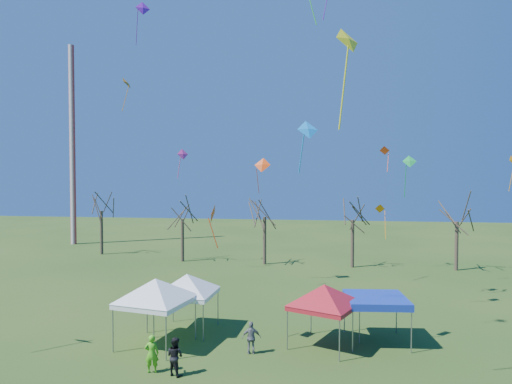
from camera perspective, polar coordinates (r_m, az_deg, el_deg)
ground at (r=21.65m, az=-0.90°, el=-21.44°), size 140.00×140.00×0.00m
radio_mast at (r=62.14m, az=-21.97°, el=5.44°), size 0.70×0.70×25.00m
tree_0 at (r=52.82m, az=-18.79°, el=-0.42°), size 3.83×3.83×8.44m
tree_1 at (r=46.49m, az=-9.20°, el=-1.51°), size 3.42×3.42×7.54m
tree_2 at (r=44.40m, az=1.09°, el=-1.00°), size 3.71×3.71×8.18m
tree_3 at (r=43.82m, az=12.00°, el=-1.36°), size 3.59×3.59×7.91m
tree_4 at (r=45.36m, az=23.84°, el=-1.40°), size 3.58×3.58×7.89m
tent_white_west at (r=24.05m, az=-12.46°, el=-11.06°), size 4.41×4.41×3.96m
tent_white_mid at (r=25.98m, az=-8.62°, el=-10.57°), size 4.17×4.17×3.68m
tent_red at (r=23.70m, az=8.53°, el=-11.85°), size 3.87×3.87×3.66m
tent_blue at (r=25.01m, az=14.77°, el=-12.95°), size 3.30×3.30×2.38m
person_dark at (r=21.24m, az=-10.10°, el=-19.55°), size 0.98×0.89×1.65m
person_grey at (r=23.17m, az=-0.58°, el=-17.75°), size 0.98×0.55×1.57m
person_green at (r=21.68m, az=-12.90°, el=-19.09°), size 0.69×0.54×1.67m
kite_1 at (r=22.68m, az=-5.50°, el=-2.76°), size 0.51×1.00×2.26m
kite_19 at (r=42.84m, az=15.80°, el=4.97°), size 1.00×0.77×2.40m
kite_5 at (r=17.87m, az=11.40°, el=18.01°), size 1.32×1.32×3.82m
kite_7 at (r=35.90m, az=-14.00°, el=21.35°), size 1.15×1.05×3.08m
kite_17 at (r=30.16m, az=18.62°, el=3.55°), size 0.88×0.53×2.68m
kite_2 at (r=44.77m, az=-15.84°, el=12.98°), size 0.87×1.33×3.23m
kite_22 at (r=38.24m, az=15.28°, el=-2.16°), size 0.86×0.88×2.81m
kite_27 at (r=21.63m, az=6.48°, el=7.71°), size 1.18×0.96×2.52m
kite_13 at (r=41.12m, az=-9.15°, el=4.65°), size 1.06×1.03×2.68m
kite_11 at (r=35.81m, az=0.78°, el=3.40°), size 1.39×0.88×2.85m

